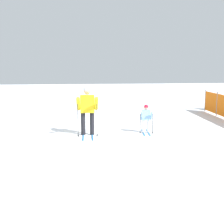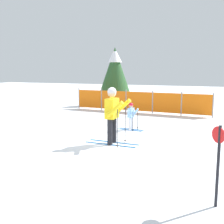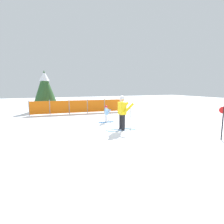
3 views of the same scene
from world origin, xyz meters
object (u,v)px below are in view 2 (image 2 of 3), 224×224
Objects in this scene: skier_adult at (113,110)px; trail_marker at (218,157)px; safety_fence at (139,101)px; skier_child at (131,114)px; conifer_far at (115,69)px.

trail_marker is at bearing -42.85° from skier_adult.
safety_fence is 10.17m from trail_marker.
skier_child is 0.74× the size of trail_marker.
skier_adult is 6.36m from safety_fence.
skier_adult is 0.24× the size of safety_fence.
safety_fence is 5.30× the size of trail_marker.
skier_adult reaches higher than skier_child.
skier_adult is 1.25× the size of trail_marker.
conifer_far is 2.61× the size of trail_marker.
skier_child is 0.29× the size of conifer_far.
skier_adult is at bearing -81.44° from safety_fence.
safety_fence is 2.03× the size of conifer_far.
conifer_far reaches higher than skier_child.
conifer_far is (-2.41, 2.80, 1.65)m from safety_fence.
skier_adult is 9.75m from conifer_far.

